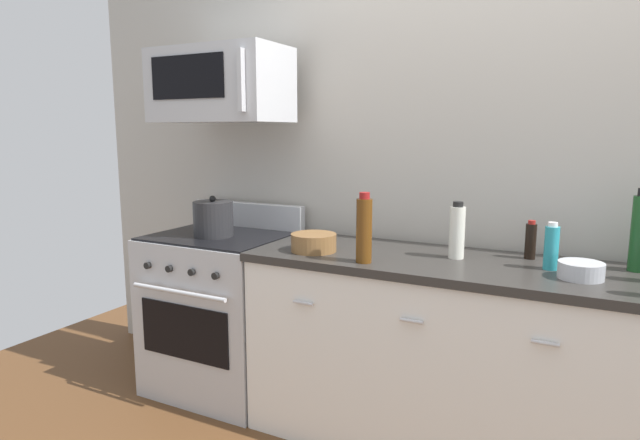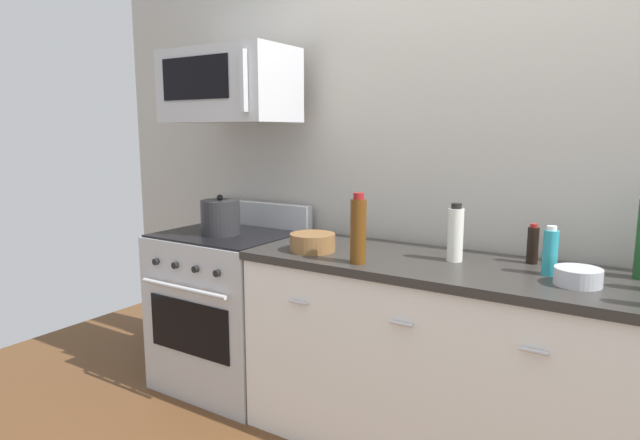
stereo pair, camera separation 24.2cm
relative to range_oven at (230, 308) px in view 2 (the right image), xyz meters
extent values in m
cube|color=#B7B2A8|center=(1.50, 0.41, 0.88)|extent=(5.34, 0.10, 2.70)
cube|color=white|center=(1.50, 0.00, -0.03)|extent=(2.22, 0.62, 0.88)
cube|color=#2D2B28|center=(1.50, 0.00, 0.43)|extent=(2.25, 0.65, 0.04)
cylinder|color=silver|center=(0.72, -0.33, 0.25)|extent=(0.10, 0.02, 0.02)
cylinder|color=silver|center=(1.24, -0.33, 0.25)|extent=(0.10, 0.02, 0.02)
cylinder|color=silver|center=(1.76, -0.33, 0.25)|extent=(0.10, 0.02, 0.02)
cube|color=#B7BABF|center=(0.00, 0.00, -0.01)|extent=(0.76, 0.64, 0.91)
cube|color=black|center=(0.00, -0.33, -0.02)|extent=(0.58, 0.01, 0.30)
cylinder|color=#B7BABF|center=(0.00, -0.36, 0.21)|extent=(0.61, 0.02, 0.02)
cube|color=#B7BABF|center=(0.00, 0.29, 0.52)|extent=(0.76, 0.06, 0.16)
cube|color=black|center=(0.00, 0.00, 0.45)|extent=(0.73, 0.61, 0.01)
cylinder|color=black|center=(-0.23, -0.34, 0.32)|extent=(0.04, 0.02, 0.04)
cylinder|color=black|center=(-0.08, -0.34, 0.32)|extent=(0.04, 0.02, 0.04)
cylinder|color=black|center=(0.08, -0.34, 0.32)|extent=(0.04, 0.02, 0.04)
cylinder|color=black|center=(0.23, -0.34, 0.32)|extent=(0.04, 0.02, 0.04)
cube|color=#B7BABF|center=(0.00, 0.05, 1.28)|extent=(0.74, 0.40, 0.40)
cube|color=black|center=(-0.06, -0.16, 1.31)|extent=(0.48, 0.01, 0.22)
cube|color=#B7BABF|center=(0.30, -0.17, 1.28)|extent=(0.02, 0.04, 0.30)
cylinder|color=teal|center=(1.73, 0.03, 0.54)|extent=(0.06, 0.06, 0.19)
cylinder|color=white|center=(1.73, 0.03, 0.65)|extent=(0.04, 0.04, 0.02)
cylinder|color=#59330F|center=(0.98, -0.22, 0.59)|extent=(0.07, 0.07, 0.29)
cylinder|color=maroon|center=(0.98, -0.22, 0.75)|extent=(0.05, 0.05, 0.03)
cylinder|color=black|center=(1.63, 0.20, 0.53)|extent=(0.05, 0.05, 0.16)
cylinder|color=maroon|center=(1.63, 0.20, 0.62)|extent=(0.03, 0.03, 0.02)
cylinder|color=silver|center=(1.33, 0.05, 0.57)|extent=(0.07, 0.07, 0.24)
cylinder|color=black|center=(1.33, 0.05, 0.70)|extent=(0.05, 0.05, 0.02)
cylinder|color=#B2B5BA|center=(1.85, -0.07, 0.48)|extent=(0.17, 0.17, 0.07)
torus|color=#B2B5BA|center=(1.85, -0.07, 0.51)|extent=(0.17, 0.17, 0.01)
cylinder|color=#B2B5BA|center=(1.85, -0.07, 0.46)|extent=(0.10, 0.10, 0.01)
cylinder|color=brown|center=(0.67, -0.12, 0.49)|extent=(0.22, 0.22, 0.09)
torus|color=brown|center=(0.67, -0.12, 0.53)|extent=(0.22, 0.22, 0.01)
cylinder|color=brown|center=(0.67, -0.12, 0.46)|extent=(0.12, 0.12, 0.01)
cylinder|color=#262628|center=(0.00, -0.05, 0.55)|extent=(0.22, 0.22, 0.20)
sphere|color=black|center=(0.00, -0.05, 0.66)|extent=(0.04, 0.04, 0.04)
camera|label=1|loc=(1.88, -2.40, 1.03)|focal=30.13mm
camera|label=2|loc=(2.09, -2.28, 1.03)|focal=30.13mm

